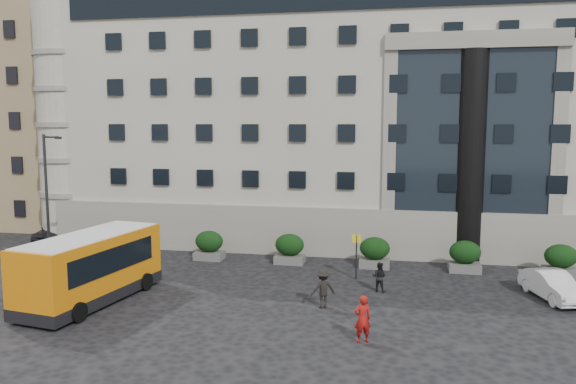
% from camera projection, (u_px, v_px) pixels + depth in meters
% --- Properties ---
extents(ground, '(120.00, 120.00, 0.00)m').
position_uv_depth(ground, '(235.00, 301.00, 27.34)').
color(ground, black).
rests_on(ground, ground).
extents(civic_building, '(44.00, 24.00, 18.00)m').
position_uv_depth(civic_building, '(379.00, 118.00, 46.52)').
color(civic_building, '#A19E8E').
rests_on(civic_building, ground).
extents(entrance_column, '(1.80, 1.80, 13.00)m').
position_uv_depth(entrance_column, '(470.00, 158.00, 34.30)').
color(entrance_column, black).
rests_on(entrance_column, ground).
extents(apartment_near, '(14.00, 14.00, 20.00)m').
position_uv_depth(apartment_near, '(39.00, 107.00, 50.14)').
color(apartment_near, '#88754F').
rests_on(apartment_near, ground).
extents(apartment_far, '(13.00, 13.00, 22.00)m').
position_uv_depth(apartment_far, '(109.00, 103.00, 68.12)').
color(apartment_far, '#7D6748').
rests_on(apartment_far, ground).
extents(hedge_a, '(1.80, 1.26, 1.84)m').
position_uv_depth(hedge_a, '(209.00, 245.00, 35.58)').
color(hedge_a, '#51514E').
rests_on(hedge_a, ground).
extents(hedge_b, '(1.80, 1.26, 1.84)m').
position_uv_depth(hedge_b, '(290.00, 248.00, 34.60)').
color(hedge_b, '#51514E').
rests_on(hedge_b, ground).
extents(hedge_c, '(1.80, 1.26, 1.84)m').
position_uv_depth(hedge_c, '(375.00, 252.00, 33.61)').
color(hedge_c, '#51514E').
rests_on(hedge_c, ground).
extents(hedge_d, '(1.80, 1.26, 1.84)m').
position_uv_depth(hedge_d, '(465.00, 256.00, 32.62)').
color(hedge_d, '#51514E').
rests_on(hedge_d, ground).
extents(hedge_e, '(1.80, 1.26, 1.84)m').
position_uv_depth(hedge_e, '(561.00, 260.00, 31.64)').
color(hedge_e, '#51514E').
rests_on(hedge_e, ground).
extents(street_lamp, '(1.16, 0.18, 8.00)m').
position_uv_depth(street_lamp, '(48.00, 198.00, 31.99)').
color(street_lamp, '#262628').
rests_on(street_lamp, ground).
extents(bus_stop_sign, '(0.50, 0.08, 2.52)m').
position_uv_depth(bus_stop_sign, '(356.00, 249.00, 30.95)').
color(bus_stop_sign, '#262628').
rests_on(bus_stop_sign, ground).
extents(minibus, '(3.97, 8.26, 3.31)m').
position_uv_depth(minibus, '(91.00, 265.00, 27.02)').
color(minibus, orange).
rests_on(minibus, ground).
extents(red_truck, '(2.53, 4.81, 2.50)m').
position_uv_depth(red_truck, '(140.00, 214.00, 45.40)').
color(red_truck, '#9A230B').
rests_on(red_truck, ground).
extents(parked_car_b, '(1.62, 3.80, 1.22)m').
position_uv_depth(parked_car_b, '(68.00, 246.00, 36.62)').
color(parked_car_b, black).
rests_on(parked_car_b, ground).
extents(parked_car_c, '(2.30, 5.00, 1.42)m').
position_uv_depth(parked_car_c, '(58.00, 230.00, 41.56)').
color(parked_car_c, black).
rests_on(parked_car_c, ground).
extents(parked_car_d, '(2.94, 5.20, 1.37)m').
position_uv_depth(parked_car_d, '(84.00, 222.00, 45.06)').
color(parked_car_d, black).
rests_on(parked_car_d, ground).
extents(white_taxi, '(2.59, 4.44, 1.38)m').
position_uv_depth(white_taxi, '(553.00, 285.00, 27.59)').
color(white_taxi, silver).
rests_on(white_taxi, ground).
extents(pedestrian_a, '(0.83, 0.71, 1.92)m').
position_uv_depth(pedestrian_a, '(362.00, 319.00, 22.11)').
color(pedestrian_a, '#9E130F').
rests_on(pedestrian_a, ground).
extents(pedestrian_b, '(0.87, 0.75, 1.54)m').
position_uv_depth(pedestrian_b, '(379.00, 277.00, 28.82)').
color(pedestrian_b, black).
rests_on(pedestrian_b, ground).
extents(pedestrian_c, '(1.37, 1.17, 1.85)m').
position_uv_depth(pedestrian_c, '(323.00, 289.00, 26.26)').
color(pedestrian_c, black).
rests_on(pedestrian_c, ground).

